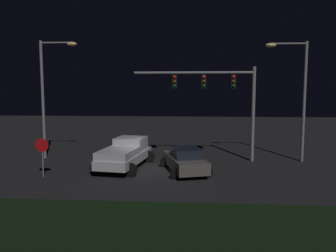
{
  "coord_description": "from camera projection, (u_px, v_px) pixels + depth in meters",
  "views": [
    {
      "loc": [
        2.67,
        -20.51,
        5.05
      ],
      "look_at": [
        1.11,
        1.95,
        2.54
      ],
      "focal_mm": 36.44,
      "sensor_mm": 36.0,
      "label": 1
    }
  ],
  "objects": [
    {
      "name": "grass_median",
      "position": [
        110.0,
        240.0,
        11.23
      ],
      "size": [
        22.91,
        7.56,
        0.1
      ],
      "primitive_type": "cube",
      "color": "black",
      "rests_on": "ground_plane"
    },
    {
      "name": "car_sedan",
      "position": [
        185.0,
        160.0,
        20.49
      ],
      "size": [
        3.24,
        4.73,
        1.51
      ],
      "rotation": [
        0.0,
        0.0,
        1.85
      ],
      "color": "#514C47",
      "rests_on": "ground_plane"
    },
    {
      "name": "street_lamp_left",
      "position": [
        50.0,
        85.0,
        24.06
      ],
      "size": [
        2.68,
        0.44,
        8.34
      ],
      "color": "slate",
      "rests_on": "ground_plane"
    },
    {
      "name": "ground_plane",
      "position": [
        148.0,
        170.0,
        21.08
      ],
      "size": [
        80.0,
        80.0,
        0.0
      ],
      "primitive_type": "plane",
      "color": "black"
    },
    {
      "name": "street_lamp_right",
      "position": [
        296.0,
        87.0,
        23.05
      ],
      "size": [
        2.8,
        0.44,
        8.16
      ],
      "color": "slate",
      "rests_on": "ground_plane"
    },
    {
      "name": "stop_sign",
      "position": [
        42.0,
        150.0,
        19.22
      ],
      "size": [
        0.76,
        0.08,
        2.23
      ],
      "color": "slate",
      "rests_on": "ground_plane"
    },
    {
      "name": "traffic_signal_gantry",
      "position": [
        218.0,
        90.0,
        23.33
      ],
      "size": [
        8.32,
        0.56,
        6.5
      ],
      "color": "slate",
      "rests_on": "ground_plane"
    },
    {
      "name": "pickup_truck",
      "position": [
        126.0,
        152.0,
        21.67
      ],
      "size": [
        3.42,
        5.64,
        1.8
      ],
      "rotation": [
        0.0,
        0.0,
        1.42
      ],
      "color": "#B7B7BC",
      "rests_on": "ground_plane"
    }
  ]
}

